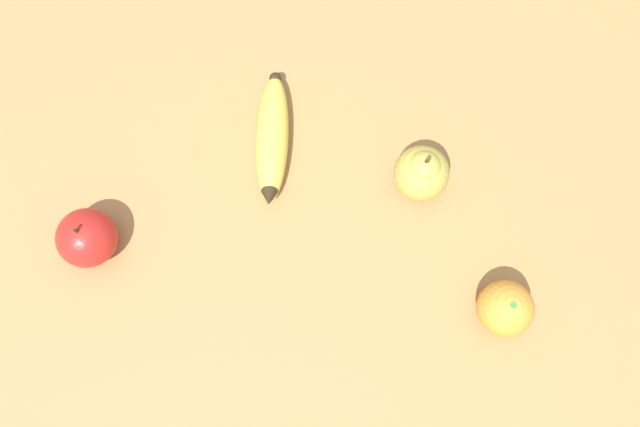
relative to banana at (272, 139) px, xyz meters
name	(u,v)px	position (x,y,z in m)	size (l,w,h in m)	color
ground_plane	(286,265)	(-0.06, -0.16, -0.02)	(3.00, 3.00, 0.00)	#A87A47
banana	(272,139)	(0.00, 0.00, 0.00)	(0.13, 0.18, 0.04)	#DBCC4C
orange	(505,309)	(0.15, -0.34, 0.01)	(0.07, 0.07, 0.07)	orange
pear	(422,172)	(0.15, -0.14, 0.02)	(0.07, 0.07, 0.09)	#B7AD47
apple	(87,238)	(-0.27, -0.02, 0.01)	(0.08, 0.08, 0.08)	red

